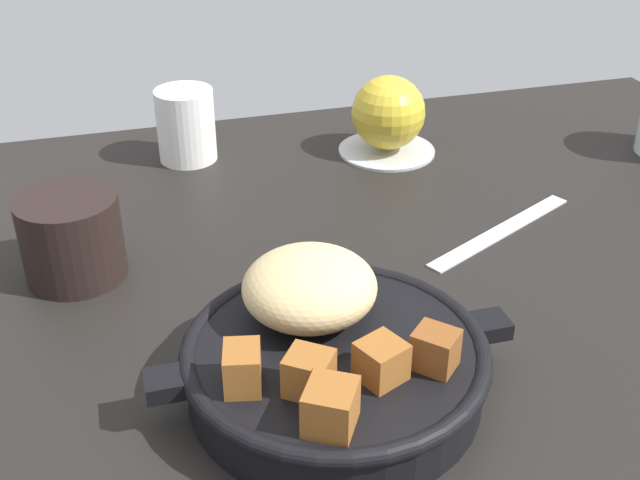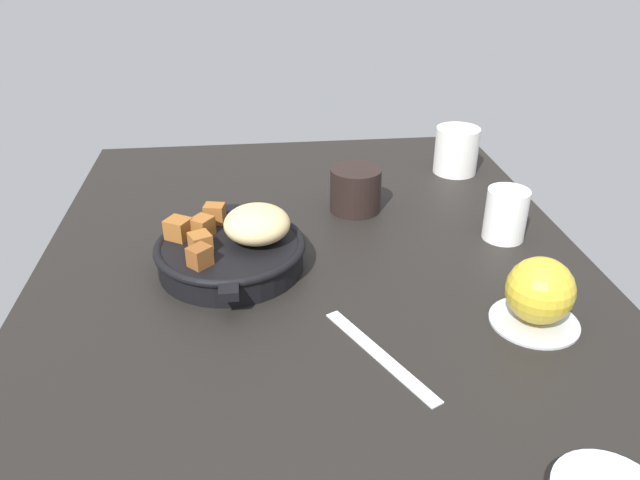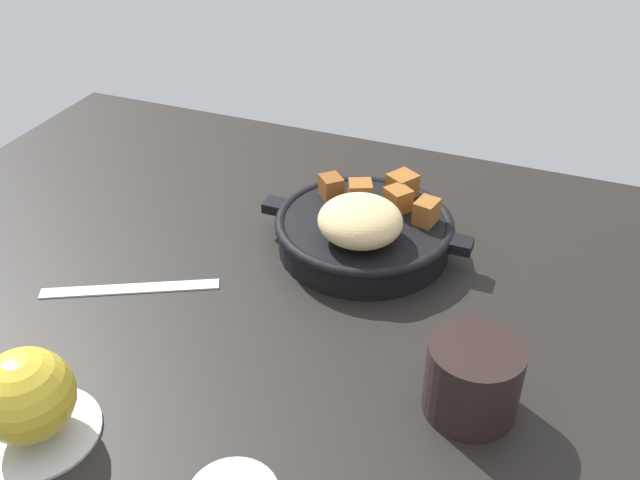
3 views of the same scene
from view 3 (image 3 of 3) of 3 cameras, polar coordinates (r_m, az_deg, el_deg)
ground_plane at (r=75.34cm, az=-1.96°, el=-5.49°), size 106.47×76.29×2.40cm
cast_iron_skillet at (r=80.07cm, az=3.55°, el=0.93°), size 24.49×20.24×8.50cm
saucer_plate at (r=65.94cm, az=-21.63°, el=-14.01°), size 10.46×10.46×0.60cm
red_apple at (r=63.01cm, az=-22.45°, el=-11.42°), size 7.86×7.86×7.86cm
butter_knife at (r=78.37cm, az=-14.94°, el=-3.74°), size 17.46×9.88×0.36cm
coffee_mug_dark at (r=62.51cm, az=12.11°, el=-10.76°), size 8.12×8.12×7.05cm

